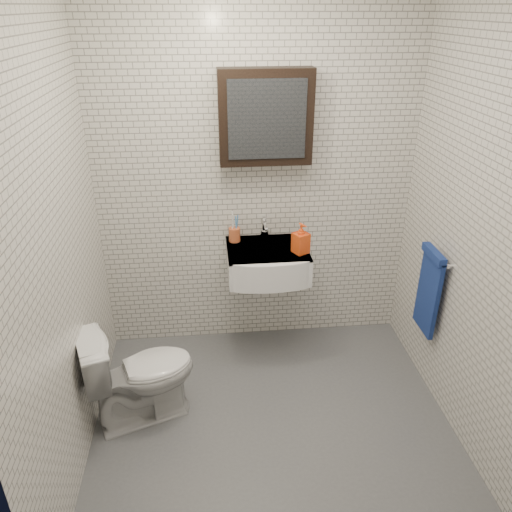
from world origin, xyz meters
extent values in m
cube|color=#54575C|center=(0.00, 0.00, 0.01)|extent=(2.20, 2.00, 0.01)
cube|color=silver|center=(0.00, 1.00, 1.25)|extent=(2.20, 0.02, 2.50)
cube|color=silver|center=(0.00, -1.00, 1.25)|extent=(2.20, 0.02, 2.50)
cube|color=silver|center=(-1.10, 0.00, 1.25)|extent=(0.02, 2.00, 2.50)
cube|color=silver|center=(1.10, 0.00, 1.25)|extent=(0.02, 2.00, 2.50)
cube|color=white|center=(0.05, 0.78, 0.75)|extent=(0.55, 0.45, 0.20)
cylinder|color=silver|center=(0.05, 0.80, 0.84)|extent=(0.31, 0.31, 0.02)
cylinder|color=silver|center=(0.05, 0.80, 0.85)|extent=(0.04, 0.04, 0.01)
cube|color=white|center=(0.05, 0.78, 0.84)|extent=(0.55, 0.45, 0.01)
cylinder|color=silver|center=(0.05, 0.94, 0.88)|extent=(0.06, 0.06, 0.06)
cylinder|color=silver|center=(0.05, 0.94, 0.94)|extent=(0.03, 0.03, 0.08)
cylinder|color=silver|center=(0.05, 0.88, 0.97)|extent=(0.02, 0.12, 0.02)
cube|color=silver|center=(0.05, 0.97, 0.99)|extent=(0.02, 0.09, 0.01)
cube|color=black|center=(0.05, 0.93, 1.70)|extent=(0.60, 0.14, 0.60)
cube|color=#3F444C|center=(0.05, 0.85, 1.70)|extent=(0.49, 0.01, 0.49)
cylinder|color=silver|center=(1.06, 0.35, 0.95)|extent=(0.02, 0.30, 0.02)
cylinder|color=silver|center=(1.08, 0.48, 0.95)|extent=(0.04, 0.02, 0.02)
cylinder|color=silver|center=(1.08, 0.22, 0.95)|extent=(0.04, 0.02, 0.02)
cube|color=navy|center=(1.05, 0.35, 0.68)|extent=(0.03, 0.26, 0.54)
cube|color=navy|center=(1.04, 0.35, 0.96)|extent=(0.05, 0.26, 0.05)
cylinder|color=#BE562F|center=(-0.17, 0.91, 0.90)|extent=(0.08, 0.08, 0.10)
cylinder|color=white|center=(-0.18, 0.90, 0.96)|extent=(0.02, 0.03, 0.19)
cylinder|color=#3E83C9|center=(-0.15, 0.90, 0.95)|extent=(0.01, 0.02, 0.17)
cylinder|color=white|center=(-0.17, 0.93, 0.97)|extent=(0.02, 0.04, 0.20)
cylinder|color=#3E83C9|center=(-0.15, 0.92, 0.96)|extent=(0.02, 0.04, 0.18)
imported|color=orange|center=(0.26, 0.69, 0.95)|extent=(0.13, 0.13, 0.21)
imported|color=white|center=(-0.80, 0.17, 0.34)|extent=(0.74, 0.57, 0.67)
camera|label=1|loc=(-0.34, -2.27, 2.34)|focal=35.00mm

